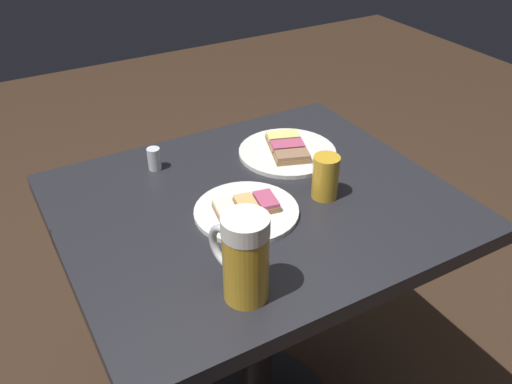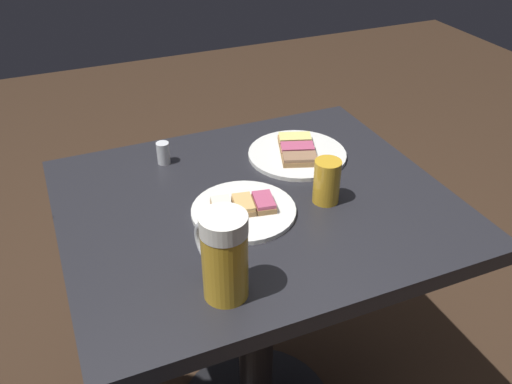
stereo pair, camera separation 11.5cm
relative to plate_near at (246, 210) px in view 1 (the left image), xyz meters
The scene contains 6 objects.
cafe_table 0.18m from the plate_near, 51.34° to the right, with size 0.69×0.81×0.74m.
plate_near is the anchor object (origin of this frame).
plate_far 0.27m from the plate_near, 50.92° to the right, with size 0.24×0.24×0.03m.
beer_mug 0.24m from the plate_near, 150.19° to the left, with size 0.13×0.08×0.16m.
beer_glass_small 0.18m from the plate_near, 98.44° to the right, with size 0.06×0.06×0.10m, color gold.
salt_shaker 0.28m from the plate_near, 20.55° to the left, with size 0.03×0.03×0.05m, color silver.
Camera 1 is at (-0.83, 0.48, 1.40)m, focal length 38.25 mm.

